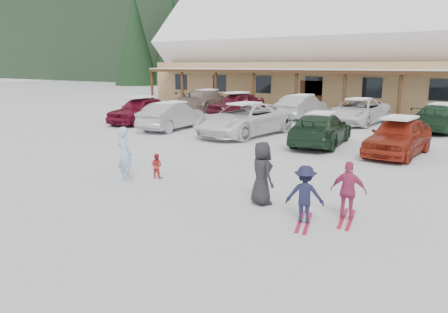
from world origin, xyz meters
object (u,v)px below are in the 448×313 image
Objects in this scene: parked_car_3 at (321,129)px; parked_car_7 at (207,100)px; child_navy at (305,195)px; parked_car_4 at (398,136)px; parked_car_0 at (141,110)px; toddler_red at (156,166)px; child_magenta at (348,191)px; parked_car_9 at (302,107)px; parked_car_1 at (172,116)px; parked_car_2 at (244,119)px; day_lodge at (314,58)px; parked_car_10 at (358,111)px; parked_car_11 at (441,118)px; bystander_dark at (262,173)px; adult_skier at (125,154)px; parked_car_8 at (236,104)px.

parked_car_3 is 0.88× the size of parked_car_7.
child_navy is 8.81m from parked_car_4.
parked_car_7 reaches higher than parked_car_0.
toddler_red is 6.07m from child_magenta.
parked_car_7 is at bearing -1.75° from parked_car_9.
child_magenta is 0.30× the size of parked_car_1.
parked_car_2 reaches higher than child_magenta.
day_lodge is 5.49× the size of parked_car_10.
child_magenta is 9.39m from parked_car_3.
parked_car_4 is at bearing -10.67° from parked_car_0.
parked_car_4 is (14.77, -0.92, -0.05)m from parked_car_0.
parked_car_3 is 0.90× the size of parked_car_10.
parked_car_0 is 11.51m from parked_car_3.
parked_car_11 is at bearing -124.96° from parked_car_3.
bystander_dark is at bearing 133.12° from parked_car_1.
parked_car_2 is 1.16× the size of parked_car_11.
adult_skier reaches higher than parked_car_10.
child_navy is 0.28× the size of parked_car_0.
parked_car_8 is (-12.76, 16.61, 0.12)m from child_navy.
parked_car_8 reaches higher than parked_car_11.
child_magenta is 0.29× the size of parked_car_9.
parked_car_11 is (16.12, -1.21, -0.07)m from parked_car_7.
day_lodge is at bearing -69.56° from parked_car_9.
bystander_dark is (-2.15, -0.12, 0.12)m from child_magenta.
bystander_dark reaches higher than child_navy.
parked_car_10 is (11.65, -0.83, -0.05)m from parked_car_7.
toddler_red is 0.17× the size of parked_car_9.
toddler_red is at bearing -71.30° from parked_car_2.
parked_car_0 is at bearing 179.03° from parked_car_4.
adult_skier reaches higher than parked_car_2.
parked_car_2 reaches higher than parked_car_0.
bystander_dark reaches higher than parked_car_0.
bystander_dark is 0.35× the size of parked_car_8.
bystander_dark is 8.76m from parked_car_3.
parked_car_7 is at bearing 178.49° from parked_car_10.
parked_car_2 is at bearing -44.75° from parked_car_8.
parked_car_3 is (-4.18, 8.40, 0.02)m from child_magenta.
child_navy is at bearing -172.72° from bystander_dark.
toddler_red is 0.49× the size of bystander_dark.
bystander_dark is 0.34× the size of parked_car_9.
day_lodge is 6.82× the size of parked_car_4.
parked_car_1 reaches higher than parked_car_3.
bystander_dark is at bearing 112.29° from parked_car_9.
child_navy is 1.58m from bystander_dark.
parked_car_1 is (-12.50, 8.17, 0.06)m from child_magenta.
parked_car_1 is (-5.94, 8.72, -0.09)m from adult_skier.
parked_car_2 is 4.11m from parked_car_3.
day_lodge is 5.95× the size of parked_car_11.
parked_car_0 is 7.40m from parked_car_2.
adult_skier is 1.04m from toddler_red.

